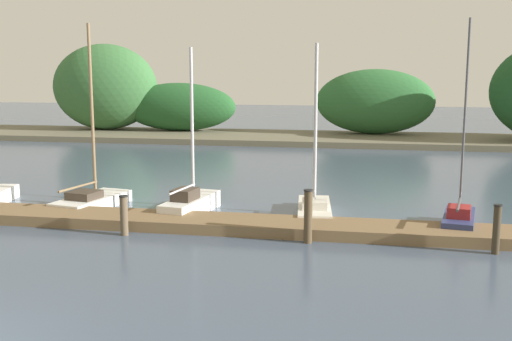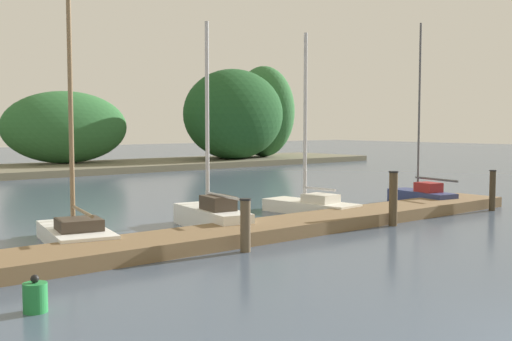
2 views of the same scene
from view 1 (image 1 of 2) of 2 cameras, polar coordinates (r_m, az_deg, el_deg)
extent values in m
cube|color=brown|center=(20.55, -12.13, -4.48)|extent=(25.08, 1.80, 0.35)
cube|color=#66604C|center=(44.46, 0.37, 3.14)|extent=(62.28, 8.00, 0.40)
ellipsoid|color=#2D6633|center=(45.52, 11.08, 6.34)|extent=(8.58, 3.37, 4.72)
ellipsoid|color=#386B38|center=(49.55, -13.97, 7.60)|extent=(8.44, 5.00, 6.66)
ellipsoid|color=#235628|center=(47.49, -7.24, 5.93)|extent=(8.96, 3.19, 3.68)
cube|color=white|center=(26.30, -22.54, -1.84)|extent=(0.75, 0.91, 0.44)
cube|color=white|center=(23.27, -15.13, -2.88)|extent=(1.97, 3.47, 0.43)
cube|color=white|center=(24.44, -13.04, -2.27)|extent=(0.88, 0.95, 0.36)
cube|color=#3D3328|center=(22.89, -15.78, -2.22)|extent=(1.18, 1.16, 0.28)
cylinder|color=#7F6647|center=(23.01, -15.11, 5.39)|extent=(0.12, 0.12, 6.25)
cylinder|color=#7F6647|center=(22.59, -16.29, -1.45)|extent=(0.51, 2.09, 0.08)
cube|color=white|center=(21.59, -6.15, -3.31)|extent=(1.42, 3.33, 0.60)
cube|color=white|center=(22.88, -4.58, -2.64)|extent=(0.63, 0.88, 0.51)
cube|color=#3D3328|center=(21.14, -6.65, -2.23)|extent=(0.84, 1.06, 0.39)
cylinder|color=#B7B7BC|center=(21.37, -6.01, 4.43)|extent=(0.11, 0.11, 5.20)
cylinder|color=#B7B7BC|center=(20.90, -6.93, -1.75)|extent=(0.37, 1.91, 0.07)
cube|color=silver|center=(21.23, 5.48, -3.78)|extent=(1.45, 3.45, 0.41)
cube|color=silver|center=(22.71, 5.43, -2.97)|extent=(0.69, 0.90, 0.35)
cube|color=beige|center=(20.75, 5.51, -3.12)|extent=(0.93, 1.08, 0.27)
cylinder|color=#B7B7BC|center=(21.01, 5.60, 4.28)|extent=(0.12, 0.12, 5.52)
cylinder|color=#B7B7BC|center=(20.76, 5.52, -2.25)|extent=(0.21, 1.33, 0.08)
cube|color=navy|center=(20.36, 18.45, -4.64)|extent=(1.37, 2.79, 0.52)
cube|color=navy|center=(21.53, 18.59, -3.97)|extent=(0.61, 0.75, 0.44)
cube|color=maroon|center=(19.94, 18.47, -3.67)|extent=(0.82, 0.91, 0.34)
cylinder|color=#4C4C51|center=(20.05, 18.96, 4.69)|extent=(0.08, 0.08, 6.08)
cylinder|color=#4C4C51|center=(19.52, 18.47, -2.99)|extent=(0.43, 1.97, 0.08)
cylinder|color=brown|center=(19.15, -12.26, -4.19)|extent=(0.24, 0.24, 1.20)
cylinder|color=black|center=(19.01, -12.32, -2.37)|extent=(0.27, 0.27, 0.04)
cylinder|color=#4C3D28|center=(17.90, 4.90, -4.37)|extent=(0.25, 0.25, 1.56)
cylinder|color=black|center=(17.73, 4.94, -1.86)|extent=(0.28, 0.28, 0.04)
cylinder|color=#3D3323|center=(18.06, 21.60, -5.21)|extent=(0.21, 0.21, 1.36)
cylinder|color=black|center=(17.91, 21.74, -3.04)|extent=(0.24, 0.24, 0.04)
camera|label=2|loc=(17.45, -58.69, -1.99)|focal=43.97mm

